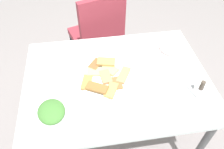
# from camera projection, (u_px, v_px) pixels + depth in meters

# --- Properties ---
(ground_plane) EXTENTS (6.00, 6.00, 0.00)m
(ground_plane) POSITION_uv_depth(u_px,v_px,m) (115.00, 136.00, 1.89)
(ground_plane) COLOR gray
(dining_table) EXTENTS (1.12, 0.82, 0.75)m
(dining_table) POSITION_uv_depth(u_px,v_px,m) (117.00, 87.00, 1.41)
(dining_table) COLOR white
(dining_table) RESTS_ON ground_plane
(dining_chair) EXTENTS (0.53, 0.53, 0.94)m
(dining_chair) POSITION_uv_depth(u_px,v_px,m) (98.00, 33.00, 2.00)
(dining_chair) COLOR #9F323F
(dining_chair) RESTS_ON ground_plane
(pide_platter) EXTENTS (0.33, 0.34, 0.04)m
(pide_platter) POSITION_uv_depth(u_px,v_px,m) (105.00, 77.00, 1.34)
(pide_platter) COLOR white
(pide_platter) RESTS_ON dining_table
(salad_plate_greens) EXTENTS (0.22, 0.22, 0.06)m
(salad_plate_greens) POSITION_uv_depth(u_px,v_px,m) (170.00, 48.00, 1.51)
(salad_plate_greens) COLOR white
(salad_plate_greens) RESTS_ON dining_table
(salad_plate_rice) EXTENTS (0.22, 0.22, 0.06)m
(salad_plate_rice) POSITION_uv_depth(u_px,v_px,m) (52.00, 112.00, 1.15)
(salad_plate_rice) COLOR white
(salad_plate_rice) RESTS_ON dining_table
(soda_can) EXTENTS (0.08, 0.08, 0.12)m
(soda_can) POSITION_uv_depth(u_px,v_px,m) (45.00, 62.00, 1.35)
(soda_can) COLOR silver
(soda_can) RESTS_ON dining_table
(paper_napkin) EXTENTS (0.16, 0.16, 0.00)m
(paper_napkin) POSITION_uv_depth(u_px,v_px,m) (189.00, 108.00, 1.19)
(paper_napkin) COLOR white
(paper_napkin) RESTS_ON dining_table
(fork) EXTENTS (0.20, 0.06, 0.00)m
(fork) POSITION_uv_depth(u_px,v_px,m) (191.00, 111.00, 1.18)
(fork) COLOR silver
(fork) RESTS_ON paper_napkin
(spoon) EXTENTS (0.18, 0.05, 0.00)m
(spoon) POSITION_uv_depth(u_px,v_px,m) (188.00, 105.00, 1.20)
(spoon) COLOR silver
(spoon) RESTS_ON paper_napkin
(condiment_caddy) EXTENTS (0.11, 0.11, 0.07)m
(condiment_caddy) POSITION_uv_depth(u_px,v_px,m) (199.00, 88.00, 1.26)
(condiment_caddy) COLOR #B2B2B7
(condiment_caddy) RESTS_ON dining_table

